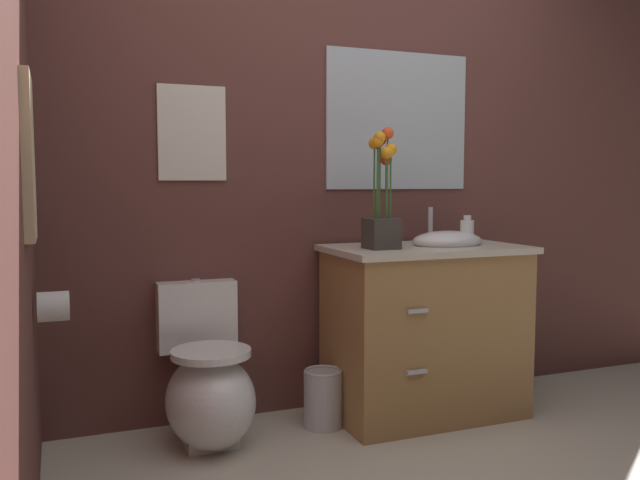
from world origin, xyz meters
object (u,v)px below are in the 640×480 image
object	(u,v)px
vanity_cabinet	(425,328)
trash_bin	(323,398)
toilet_paper_roll	(53,306)
wall_mirror	(398,121)
soap_bottle	(467,232)
hanging_towel	(28,157)
toilet	(208,388)
flower_vase	(382,203)
wall_poster	(192,133)

from	to	relation	value
vanity_cabinet	trash_bin	size ratio (longest dim) A/B	3.71
trash_bin	toilet_paper_roll	bearing A→B (deg)	-170.83
trash_bin	wall_mirror	distance (m)	1.44
trash_bin	wall_mirror	bearing A→B (deg)	27.88
vanity_cabinet	trash_bin	xyz separation A→B (m)	(-0.53, 0.01, -0.29)
soap_bottle	wall_mirror	size ratio (longest dim) A/B	0.18
hanging_towel	toilet	bearing A→B (deg)	38.31
soap_bottle	toilet_paper_roll	world-z (taller)	soap_bottle
flower_vase	trash_bin	distance (m)	0.94
vanity_cabinet	wall_mirror	bearing A→B (deg)	90.55
flower_vase	wall_poster	bearing A→B (deg)	157.04
trash_bin	flower_vase	bearing A→B (deg)	-12.65
wall_poster	toilet_paper_roll	bearing A→B (deg)	-142.73
toilet_paper_roll	wall_mirror	bearing A→B (deg)	15.51
hanging_towel	trash_bin	bearing A→B (deg)	23.18
hanging_towel	toilet_paper_roll	distance (m)	0.63
soap_bottle	flower_vase	bearing A→B (deg)	-176.97
toilet	wall_poster	size ratio (longest dim) A/B	1.60
toilet	wall_mirror	xyz separation A→B (m)	(1.06, 0.27, 1.21)
wall_poster	hanging_towel	xyz separation A→B (m)	(-0.66, -0.79, -0.15)
toilet	soap_bottle	distance (m)	1.44
vanity_cabinet	toilet_paper_roll	xyz separation A→B (m)	(-1.67, -0.17, 0.25)
wall_mirror	hanging_towel	distance (m)	1.91
soap_bottle	wall_poster	bearing A→B (deg)	166.26
toilet	flower_vase	distance (m)	1.13
vanity_cabinet	soap_bottle	distance (m)	0.52
vanity_cabinet	soap_bottle	size ratio (longest dim) A/B	6.99
toilet_paper_roll	flower_vase	bearing A→B (deg)	5.07
soap_bottle	wall_mirror	world-z (taller)	wall_mirror
vanity_cabinet	soap_bottle	xyz separation A→B (m)	(0.22, -0.02, 0.47)
toilet	wall_mirror	bearing A→B (deg)	14.14
flower_vase	toilet_paper_roll	size ratio (longest dim) A/B	5.06
soap_bottle	wall_poster	distance (m)	1.40
wall_mirror	wall_poster	bearing A→B (deg)	180.00
soap_bottle	wall_poster	xyz separation A→B (m)	(-1.28, 0.31, 0.47)
flower_vase	vanity_cabinet	bearing A→B (deg)	9.63
trash_bin	hanging_towel	bearing A→B (deg)	-156.82
toilet	flower_vase	bearing A→B (deg)	-5.10
toilet	trash_bin	xyz separation A→B (m)	(0.53, -0.01, -0.11)
wall_mirror	toilet	bearing A→B (deg)	-165.86
toilet	wall_poster	distance (m)	1.15
toilet	vanity_cabinet	bearing A→B (deg)	-1.42
vanity_cabinet	trash_bin	world-z (taller)	vanity_cabinet
wall_poster	toilet_paper_roll	xyz separation A→B (m)	(-0.61, -0.46, -0.68)
wall_poster	toilet_paper_roll	world-z (taller)	wall_poster
flower_vase	toilet_paper_roll	bearing A→B (deg)	-174.93
vanity_cabinet	hanging_towel	world-z (taller)	hanging_towel
soap_bottle	hanging_towel	distance (m)	2.03
vanity_cabinet	wall_poster	world-z (taller)	wall_poster
wall_poster	wall_mirror	distance (m)	1.07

